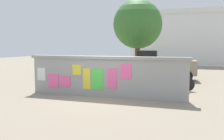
% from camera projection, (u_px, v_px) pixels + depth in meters
% --- Properties ---
extents(ground, '(60.00, 60.00, 0.00)m').
position_uv_depth(ground, '(146.00, 76.00, 18.81)').
color(ground, gray).
extents(poster_wall, '(7.04, 0.42, 1.73)m').
position_uv_depth(poster_wall, '(105.00, 76.00, 11.23)').
color(poster_wall, '#979797').
rests_on(poster_wall, ground).
extents(auto_rickshaw_truck, '(3.77, 1.99, 1.85)m').
position_uv_depth(auto_rickshaw_truck, '(163.00, 66.00, 16.78)').
color(auto_rickshaw_truck, black).
rests_on(auto_rickshaw_truck, ground).
extents(motorcycle, '(1.89, 0.61, 0.87)m').
position_uv_depth(motorcycle, '(124.00, 82.00, 12.50)').
color(motorcycle, black).
rests_on(motorcycle, ground).
extents(bicycle_near, '(1.69, 0.46, 0.95)m').
position_uv_depth(bicycle_near, '(177.00, 83.00, 12.92)').
color(bicycle_near, black).
rests_on(bicycle_near, ground).
extents(bicycle_far, '(1.68, 0.53, 0.95)m').
position_uv_depth(bicycle_far, '(77.00, 79.00, 14.40)').
color(bicycle_far, black).
rests_on(bicycle_far, ground).
extents(person_walking, '(0.44, 0.44, 1.62)m').
position_uv_depth(person_walking, '(157.00, 73.00, 11.38)').
color(person_walking, '#3F994C').
rests_on(person_walking, ground).
extents(tree_roadside, '(3.71, 3.71, 5.64)m').
position_uv_depth(tree_roadside, '(138.00, 24.00, 20.11)').
color(tree_roadside, brown).
rests_on(tree_roadside, ground).
extents(building_background, '(13.33, 5.25, 6.04)m').
position_uv_depth(building_background, '(192.00, 38.00, 30.26)').
color(building_background, white).
rests_on(building_background, ground).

